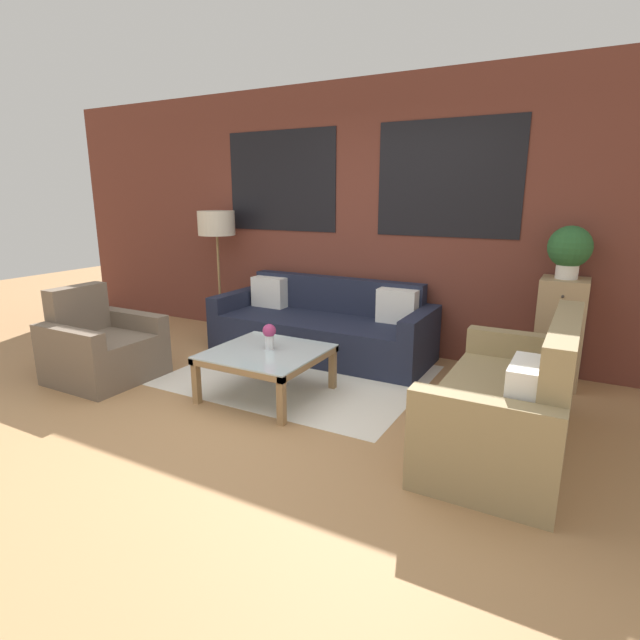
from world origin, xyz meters
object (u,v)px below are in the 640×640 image
at_px(settee_vintage, 511,406).
at_px(flower_vase, 269,334).
at_px(coffee_table, 267,357).
at_px(potted_plant, 570,249).
at_px(armchair_corner, 102,349).
at_px(couch_dark, 322,328).
at_px(floor_lamp, 217,227).
at_px(drawer_cabinet, 559,333).

xyz_separation_m(settee_vintage, flower_vase, (-1.93, 0.04, 0.22)).
bearing_deg(settee_vintage, coffee_table, -179.98).
xyz_separation_m(coffee_table, potted_plant, (2.11, 1.45, 0.87)).
distance_m(settee_vintage, armchair_corner, 3.52).
relative_size(couch_dark, floor_lamp, 1.58).
relative_size(coffee_table, drawer_cabinet, 0.93).
xyz_separation_m(couch_dark, coffee_table, (0.14, -1.24, 0.06)).
xyz_separation_m(armchair_corner, floor_lamp, (-0.05, 1.74, 1.00)).
xyz_separation_m(coffee_table, drawer_cabinet, (2.11, 1.45, 0.14)).
xyz_separation_m(drawer_cabinet, flower_vase, (-2.11, -1.41, 0.05)).
bearing_deg(settee_vintage, armchair_corner, -173.82).
xyz_separation_m(settee_vintage, floor_lamp, (-3.55, 1.36, 0.97)).
height_order(settee_vintage, potted_plant, potted_plant).
height_order(settee_vintage, drawer_cabinet, drawer_cabinet).
relative_size(couch_dark, potted_plant, 5.19).
xyz_separation_m(settee_vintage, potted_plant, (0.18, 1.45, 0.90)).
relative_size(settee_vintage, armchair_corner, 1.90).
bearing_deg(drawer_cabinet, settee_vintage, -97.03).
relative_size(couch_dark, drawer_cabinet, 2.42).
height_order(couch_dark, potted_plant, potted_plant).
bearing_deg(potted_plant, couch_dark, -174.59).
distance_m(couch_dark, coffee_table, 1.25).
relative_size(couch_dark, flower_vase, 10.71).
bearing_deg(floor_lamp, flower_vase, -39.11).
xyz_separation_m(couch_dark, potted_plant, (2.25, 0.21, 0.94)).
distance_m(floor_lamp, potted_plant, 3.73).
height_order(floor_lamp, drawer_cabinet, floor_lamp).
xyz_separation_m(floor_lamp, flower_vase, (1.63, -1.32, -0.75)).
distance_m(armchair_corner, floor_lamp, 2.01).
distance_m(armchair_corner, drawer_cabinet, 4.11).
distance_m(settee_vintage, drawer_cabinet, 1.47).
bearing_deg(armchair_corner, coffee_table, 13.58).
bearing_deg(coffee_table, flower_vase, 83.12).
relative_size(drawer_cabinet, flower_vase, 4.42).
relative_size(floor_lamp, potted_plant, 3.28).
height_order(armchair_corner, drawer_cabinet, drawer_cabinet).
distance_m(coffee_table, potted_plant, 2.71).
height_order(armchair_corner, flower_vase, armchair_corner).
bearing_deg(coffee_table, floor_lamp, 139.93).
xyz_separation_m(settee_vintage, drawer_cabinet, (0.18, 1.45, 0.17)).
bearing_deg(armchair_corner, floor_lamp, 91.74).
height_order(potted_plant, flower_vase, potted_plant).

